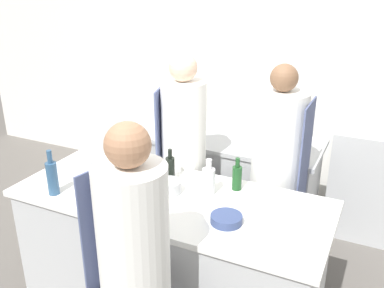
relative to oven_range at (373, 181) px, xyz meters
name	(u,v)px	position (x,y,z in m)	size (l,w,h in m)	color
wall_back	(265,68)	(-1.22, 0.38, 0.89)	(8.00, 0.06, 2.80)	silver
prep_counter	(171,253)	(-1.22, -1.75, -0.04)	(2.14, 0.87, 0.93)	#B7BABC
pass_counter	(219,181)	(-1.34, -0.56, -0.04)	(1.85, 0.71, 0.93)	#B7BABC
oven_range	(373,181)	(0.00, 0.00, 0.00)	(0.74, 0.65, 1.02)	#B7BABC
chef_at_prep_near	(135,279)	(-1.02, -2.50, 0.35)	(0.40, 0.39, 1.72)	black
chef_at_stove	(276,178)	(-0.67, -1.06, 0.36)	(0.40, 0.39, 1.75)	black
chef_at_pass_far	(184,164)	(-1.39, -1.20, 0.39)	(0.40, 0.38, 1.79)	black
bottle_olive_oil	(134,189)	(-1.36, -1.95, 0.53)	(0.08, 0.08, 0.28)	#5B2319
bottle_vinegar	(209,180)	(-0.99, -1.61, 0.52)	(0.09, 0.09, 0.25)	silver
bottle_wine	(170,168)	(-1.33, -1.53, 0.51)	(0.07, 0.07, 0.24)	black
bottle_cooking_oil	(52,177)	(-1.94, -2.06, 0.55)	(0.07, 0.07, 0.32)	#2D5175
bottle_sauce	(237,177)	(-0.84, -1.47, 0.51)	(0.07, 0.07, 0.23)	#19471E
bowl_mixing_large	(226,219)	(-0.75, -1.90, 0.44)	(0.19, 0.19, 0.05)	navy
bowl_prep_small	(87,161)	(-2.03, -1.60, 0.46)	(0.25, 0.25, 0.07)	#B7BABC
bowl_ceramic_blue	(169,187)	(-1.24, -1.71, 0.46)	(0.17, 0.17, 0.09)	#B7BABC
cup	(148,176)	(-1.46, -1.62, 0.46)	(0.07, 0.07, 0.08)	white
cutting_board	(100,191)	(-1.67, -1.91, 0.43)	(0.42, 0.26, 0.01)	white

